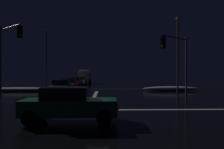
# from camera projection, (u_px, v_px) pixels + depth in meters

# --- Properties ---
(ground) EXTENTS (120.00, 120.00, 0.10)m
(ground) POSITION_uv_depth(u_px,v_px,m) (88.00, 111.00, 14.77)
(ground) COLOR black
(stop_line_north) EXTENTS (0.35, 14.63, 0.01)m
(stop_line_north) POSITION_uv_depth(u_px,v_px,m) (94.00, 97.00, 23.30)
(stop_line_north) COLOR white
(stop_line_north) RESTS_ON ground
(centre_line_ns) EXTENTS (22.00, 0.15, 0.01)m
(centre_line_ns) POSITION_uv_depth(u_px,v_px,m) (98.00, 89.00, 34.90)
(centre_line_ns) COLOR yellow
(centre_line_ns) RESTS_ON ground
(snow_bank_left_curb) EXTENTS (10.38, 1.50, 0.48)m
(snow_bank_left_curb) POSITION_uv_depth(u_px,v_px,m) (21.00, 89.00, 30.43)
(snow_bank_left_curb) COLOR white
(snow_bank_left_curb) RESTS_ON ground
(snow_bank_right_curb) EXTENTS (7.05, 1.50, 0.58)m
(snow_bank_right_curb) POSITION_uv_depth(u_px,v_px,m) (171.00, 89.00, 31.11)
(snow_bank_right_curb) COLOR white
(snow_bank_right_curb) RESTS_ON ground
(sedan_gray) EXTENTS (2.02, 4.33, 1.57)m
(sedan_gray) POSITION_uv_depth(u_px,v_px,m) (61.00, 87.00, 24.88)
(sedan_gray) COLOR slate
(sedan_gray) RESTS_ON ground
(sedan_orange) EXTENTS (2.02, 4.33, 1.57)m
(sedan_orange) POSITION_uv_depth(u_px,v_px,m) (69.00, 85.00, 31.25)
(sedan_orange) COLOR #C66014
(sedan_orange) RESTS_ON ground
(sedan_red) EXTENTS (2.02, 4.33, 1.57)m
(sedan_red) POSITION_uv_depth(u_px,v_px,m) (74.00, 83.00, 37.62)
(sedan_red) COLOR maroon
(sedan_red) RESTS_ON ground
(sedan_white) EXTENTS (2.02, 4.33, 1.57)m
(sedan_white) POSITION_uv_depth(u_px,v_px,m) (77.00, 82.00, 43.43)
(sedan_white) COLOR silver
(sedan_white) RESTS_ON ground
(sedan_silver) EXTENTS (2.02, 4.33, 1.57)m
(sedan_silver) POSITION_uv_depth(u_px,v_px,m) (81.00, 81.00, 48.67)
(sedan_silver) COLOR #B7B7BC
(sedan_silver) RESTS_ON ground
(box_truck) EXTENTS (2.68, 8.28, 3.08)m
(box_truck) POSITION_uv_depth(u_px,v_px,m) (85.00, 76.00, 56.24)
(box_truck) COLOR beige
(box_truck) RESTS_ON ground
(sedan_green_crossing) EXTENTS (4.33, 2.02, 1.57)m
(sedan_green_crossing) POSITION_uv_depth(u_px,v_px,m) (69.00, 104.00, 11.10)
(sedan_green_crossing) COLOR #14512D
(sedan_green_crossing) RESTS_ON ground
(traffic_signal_ne) EXTENTS (3.29, 3.29, 5.76)m
(traffic_signal_ne) POSITION_uv_depth(u_px,v_px,m) (177.00, 54.00, 22.57)
(traffic_signal_ne) COLOR #4C4C51
(traffic_signal_ne) RESTS_ON ground
(traffic_signal_nw) EXTENTS (3.09, 3.09, 6.64)m
(traffic_signal_nw) POSITION_uv_depth(u_px,v_px,m) (8.00, 48.00, 22.32)
(traffic_signal_nw) COLOR #4C4C51
(traffic_signal_nw) RESTS_ON ground
(streetlamp_right_near) EXTENTS (0.44, 0.44, 8.91)m
(streetlamp_right_near) POSITION_uv_depth(u_px,v_px,m) (178.00, 49.00, 29.15)
(streetlamp_right_near) COLOR #424247
(streetlamp_right_near) RESTS_ON ground
(streetlamp_left_far) EXTENTS (0.44, 0.44, 10.22)m
(streetlamp_left_far) POSITION_uv_depth(u_px,v_px,m) (46.00, 54.00, 44.61)
(streetlamp_left_far) COLOR #424247
(streetlamp_left_far) RESTS_ON ground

